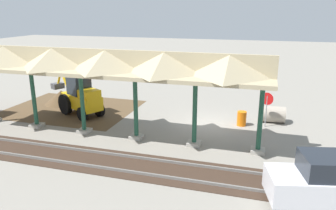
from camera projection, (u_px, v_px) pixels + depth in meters
The scene contains 10 objects.
ground_plane at pixel (210, 124), 20.51m from camera, with size 120.00×120.00×0.00m, color gray.
dirt_work_zone at pixel (72, 109), 23.71m from camera, with size 8.99×7.00×0.01m, color brown.
platform_canopy at pixel (106, 63), 17.53m from camera, with size 17.55×3.20×4.90m.
rail_tracks at pixel (185, 173), 14.39m from camera, with size 60.00×2.58×0.15m.
stop_sign at pixel (267, 102), 19.68m from camera, with size 0.71×0.33×2.15m.
backhoe at pixel (80, 96), 22.10m from camera, with size 5.03×3.43×2.82m.
dirt_mound at pixel (62, 103), 25.06m from camera, with size 5.01×5.01×2.04m, color brown.
concrete_pipe at pixel (272, 114), 20.81m from camera, with size 1.58×1.10×1.04m.
distant_parked_car at pixel (329, 181), 11.77m from camera, with size 4.48×2.64×1.98m.
traffic_barrel at pixel (242, 119), 20.19m from camera, with size 0.56×0.56×0.90m, color orange.
Camera 1 is at (-2.98, 19.30, 6.93)m, focal length 35.00 mm.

